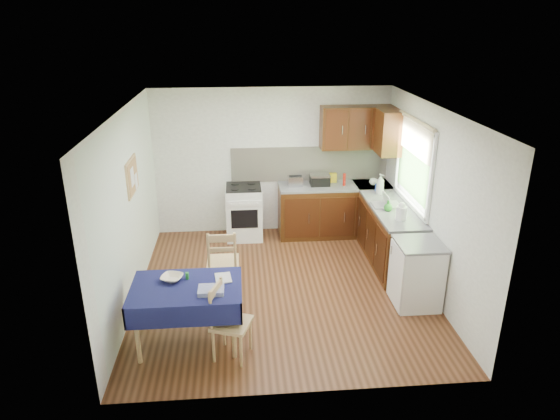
{
  "coord_description": "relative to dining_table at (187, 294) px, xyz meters",
  "views": [
    {
      "loc": [
        -0.57,
        -6.11,
        3.58
      ],
      "look_at": [
        -0.02,
        0.27,
        1.07
      ],
      "focal_mm": 32.0,
      "sensor_mm": 36.0,
      "label": 1
    }
  ],
  "objects": [
    {
      "name": "wall_left",
      "position": [
        -0.8,
        1.16,
        0.6
      ],
      "size": [
        0.02,
        4.2,
        2.5
      ],
      "primitive_type": "cube",
      "color": "white",
      "rests_on": "ground"
    },
    {
      "name": "wall_right",
      "position": [
        3.2,
        1.16,
        0.6
      ],
      "size": [
        0.02,
        4.2,
        2.5
      ],
      "primitive_type": "cube",
      "color": "silver",
      "rests_on": "ground"
    },
    {
      "name": "spice_jar",
      "position": [
        0.0,
        0.17,
        0.15
      ],
      "size": [
        0.04,
        0.04,
        0.08
      ],
      "primitive_type": "cylinder",
      "color": "#258A2E",
      "rests_on": "dining_table"
    },
    {
      "name": "upper_cabinets",
      "position": [
        2.72,
        2.96,
        1.2
      ],
      "size": [
        1.2,
        0.85,
        0.7
      ],
      "color": "black",
      "rests_on": "wall_back"
    },
    {
      "name": "wall_back",
      "position": [
        1.2,
        3.26,
        0.6
      ],
      "size": [
        4.0,
        0.02,
        2.5
      ],
      "primitive_type": "cube",
      "color": "silver",
      "rests_on": "ground"
    },
    {
      "name": "kettle",
      "position": [
        2.88,
        1.36,
        0.37
      ],
      "size": [
        0.15,
        0.15,
        0.26
      ],
      "color": "white",
      "rests_on": "worktop_right"
    },
    {
      "name": "window",
      "position": [
        3.17,
        1.86,
        1.01
      ],
      "size": [
        0.04,
        1.48,
        1.26
      ],
      "color": "#305523",
      "rests_on": "wall_right"
    },
    {
      "name": "fridge",
      "position": [
        2.9,
        0.61,
        -0.2
      ],
      "size": [
        0.58,
        0.6,
        0.89
      ],
      "color": "white",
      "rests_on": "ground"
    },
    {
      "name": "yellow_packet",
      "position": [
        2.24,
        3.1,
        0.33
      ],
      "size": [
        0.14,
        0.12,
        0.16
      ],
      "primitive_type": "cube",
      "rotation": [
        0.0,
        0.0,
        -0.4
      ],
      "color": "gold",
      "rests_on": "worktop_back"
    },
    {
      "name": "chair_far",
      "position": [
        0.38,
        1.08,
        -0.14
      ],
      "size": [
        0.43,
        0.43,
        0.96
      ],
      "rotation": [
        0.0,
        0.0,
        3.14
      ],
      "color": "tan",
      "rests_on": "ground"
    },
    {
      "name": "worktop_back",
      "position": [
        2.25,
        2.96,
        0.23
      ],
      "size": [
        1.9,
        0.6,
        0.04
      ],
      "primitive_type": "cube",
      "color": "slate",
      "rests_on": "base_cabinets"
    },
    {
      "name": "floor",
      "position": [
        1.2,
        1.16,
        -0.65
      ],
      "size": [
        4.2,
        4.2,
        0.0
      ],
      "primitive_type": "plane",
      "color": "#432412",
      "rests_on": "ground"
    },
    {
      "name": "tea_towel",
      "position": [
        0.29,
        -0.15,
        0.13
      ],
      "size": [
        0.29,
        0.23,
        0.05
      ],
      "primitive_type": "cube",
      "rotation": [
        0.0,
        0.0,
        -0.02
      ],
      "color": "navy",
      "rests_on": "dining_table"
    },
    {
      "name": "stove",
      "position": [
        0.7,
        2.96,
        -0.19
      ],
      "size": [
        0.6,
        0.61,
        0.92
      ],
      "color": "white",
      "rests_on": "ground"
    },
    {
      "name": "soap_bottle_b",
      "position": [
        2.89,
        2.56,
        0.35
      ],
      "size": [
        0.11,
        0.11,
        0.19
      ],
      "primitive_type": "imported",
      "rotation": [
        0.0,
        0.0,
        1.92
      ],
      "color": "#1C3DA3",
      "rests_on": "worktop_right"
    },
    {
      "name": "chair_near",
      "position": [
        0.46,
        -0.27,
        -0.18
      ],
      "size": [
        0.5,
        0.5,
        0.89
      ],
      "rotation": [
        0.0,
        0.0,
        1.22
      ],
      "color": "tan",
      "rests_on": "ground"
    },
    {
      "name": "wall_front",
      "position": [
        1.2,
        -0.94,
        0.6
      ],
      "size": [
        4.0,
        0.02,
        2.5
      ],
      "primitive_type": "cube",
      "color": "silver",
      "rests_on": "ground"
    },
    {
      "name": "dining_table",
      "position": [
        0.0,
        0.0,
        0.0
      ],
      "size": [
        1.24,
        0.84,
        0.75
      ],
      "rotation": [
        0.0,
        0.0,
        0.1
      ],
      "color": "#120F3D",
      "rests_on": "ground"
    },
    {
      "name": "plate_bowl",
      "position": [
        -0.17,
        0.15,
        0.13
      ],
      "size": [
        0.3,
        0.3,
        0.06
      ],
      "primitive_type": "imported",
      "rotation": [
        0.0,
        0.0,
        -0.31
      ],
      "color": "#F8E9CB",
      "rests_on": "dining_table"
    },
    {
      "name": "toaster",
      "position": [
        1.57,
        2.94,
        0.34
      ],
      "size": [
        0.25,
        0.15,
        0.19
      ],
      "rotation": [
        0.0,
        0.0,
        -0.03
      ],
      "color": "#B5B5BA",
      "rests_on": "worktop_back"
    },
    {
      "name": "soap_bottle_c",
      "position": [
        2.79,
        1.7,
        0.33
      ],
      "size": [
        0.17,
        0.17,
        0.16
      ],
      "primitive_type": "imported",
      "rotation": [
        0.0,
        0.0,
        3.7
      ],
      "color": "#2A8A25",
      "rests_on": "worktop_right"
    },
    {
      "name": "corkboard",
      "position": [
        -0.77,
        1.46,
        0.95
      ],
      "size": [
        0.04,
        0.62,
        0.47
      ],
      "color": "tan",
      "rests_on": "wall_left"
    },
    {
      "name": "splashback",
      "position": [
        1.85,
        3.24,
        0.55
      ],
      "size": [
        2.7,
        0.02,
        0.6
      ],
      "primitive_type": "cube",
      "color": "beige",
      "rests_on": "wall_back"
    },
    {
      "name": "worktop_right",
      "position": [
        2.9,
        1.81,
        0.23
      ],
      "size": [
        0.6,
        1.7,
        0.04
      ],
      "primitive_type": "cube",
      "color": "slate",
      "rests_on": "base_cabinets"
    },
    {
      "name": "dish_rack",
      "position": [
        2.83,
        1.91,
        0.28
      ],
      "size": [
        0.41,
        0.32,
        0.2
      ],
      "rotation": [
        0.0,
        0.0,
        -0.35
      ],
      "color": "gray",
      "rests_on": "worktop_right"
    },
    {
      "name": "soap_bottle_a",
      "position": [
        2.87,
        2.43,
        0.42
      ],
      "size": [
        0.18,
        0.18,
        0.33
      ],
      "primitive_type": "imported",
      "rotation": [
        0.0,
        0.0,
        0.63
      ],
      "color": "white",
      "rests_on": "worktop_right"
    },
    {
      "name": "ceiling",
      "position": [
        1.2,
        1.16,
        1.85
      ],
      "size": [
        4.0,
        4.2,
        0.02
      ],
      "primitive_type": "cube",
      "color": "white",
      "rests_on": "wall_back"
    },
    {
      "name": "sauce_bottle",
      "position": [
        2.39,
        2.9,
        0.36
      ],
      "size": [
        0.05,
        0.05,
        0.21
      ],
      "primitive_type": "cylinder",
      "color": "#B31A0E",
      "rests_on": "worktop_back"
    },
    {
      "name": "sandwich_press",
      "position": [
        1.99,
        2.99,
        0.35
      ],
      "size": [
        0.32,
        0.28,
        0.19
      ],
      "rotation": [
        0.0,
        0.0,
        -0.35
      ],
      "color": "black",
      "rests_on": "worktop_back"
    },
    {
      "name": "base_cabinets",
      "position": [
        2.56,
        2.41,
        -0.22
      ],
      "size": [
        1.9,
        2.3,
        0.86
      ],
      "color": "black",
      "rests_on": "ground"
    },
    {
      "name": "book",
      "position": [
        0.32,
        0.12,
        0.11
      ],
      "size": [
        0.21,
        0.26,
        0.02
      ],
      "primitive_type": "imported",
      "rotation": [
        0.0,
        0.0,
        0.12
      ],
      "color": "white",
      "rests_on": "dining_table"
    },
    {
      "name": "worktop_corner",
      "position": [
        2.9,
        2.96,
        0.23
      ],
      "size": [
        0.6,
        0.6,
        0.04
      ],
      "primitive_type": "cube",
      "color": "slate",
      "rests_on": "base_cabinets"
    },
    {
      "name": "cup",
      "position": [
        2.89,
        2.9,
        0.31
      ],
      "size": [
        0.17,
        0.17,
        0.1
      ],
      "primitive_type": "imported",
      "rotation": [
        0.0,
        0.0,
        -0.37
      ],
      "color": "white",
      "rests_on": "worktop_back"
    }
  ]
}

